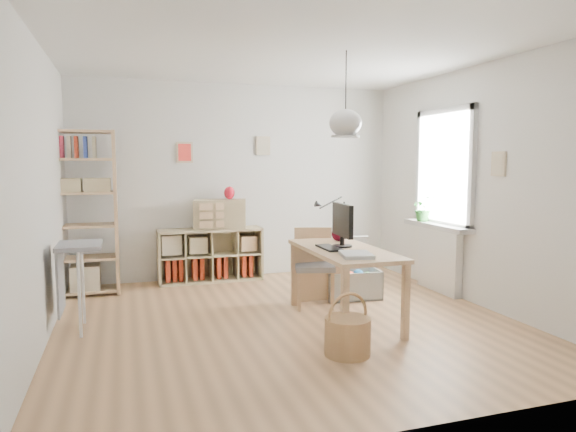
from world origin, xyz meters
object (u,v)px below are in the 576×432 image
object	(u,v)px
monitor	(342,223)
drawer_chest	(220,214)
cube_shelf	(209,259)
desk	(344,258)
tall_bookshelf	(82,206)
storage_chest	(350,277)
chair	(314,262)

from	to	relation	value
monitor	drawer_chest	distance (m)	2.27
drawer_chest	cube_shelf	bearing A→B (deg)	179.45
desk	drawer_chest	size ratio (longest dim) A/B	2.17
tall_bookshelf	drawer_chest	distance (m)	1.75
tall_bookshelf	storage_chest	size ratio (longest dim) A/B	2.49
tall_bookshelf	storage_chest	xyz separation A→B (m)	(3.06, -1.06, -0.86)
desk	cube_shelf	distance (m)	2.48
cube_shelf	tall_bookshelf	bearing A→B (deg)	-169.81
chair	storage_chest	xyz separation A→B (m)	(0.56, 0.24, -0.27)
chair	drawer_chest	xyz separation A→B (m)	(-0.78, 1.54, 0.42)
desk	tall_bookshelf	size ratio (longest dim) A/B	0.75
tall_bookshelf	storage_chest	bearing A→B (deg)	-19.10
tall_bookshelf	storage_chest	distance (m)	3.35
tall_bookshelf	desk	bearing A→B (deg)	-37.01
desk	storage_chest	distance (m)	1.10
desk	monitor	xyz separation A→B (m)	(0.02, 0.10, 0.34)
cube_shelf	monitor	xyz separation A→B (m)	(1.04, -2.14, 0.70)
cube_shelf	storage_chest	distance (m)	2.01
cube_shelf	desk	bearing A→B (deg)	-65.39
monitor	drawer_chest	world-z (taller)	monitor
desk	cube_shelf	size ratio (longest dim) A/B	1.07
desk	monitor	world-z (taller)	monitor
tall_bookshelf	drawer_chest	xyz separation A→B (m)	(1.73, 0.24, -0.17)
cube_shelf	storage_chest	bearing A→B (deg)	-41.83
desk	drawer_chest	bearing A→B (deg)	111.46
tall_bookshelf	storage_chest	world-z (taller)	tall_bookshelf
tall_bookshelf	monitor	bearing A→B (deg)	-35.41
cube_shelf	chair	distance (m)	1.85
cube_shelf	drawer_chest	world-z (taller)	drawer_chest
cube_shelf	storage_chest	xyz separation A→B (m)	(1.50, -1.34, -0.07)
drawer_chest	tall_bookshelf	bearing A→B (deg)	-158.33
tall_bookshelf	monitor	world-z (taller)	tall_bookshelf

